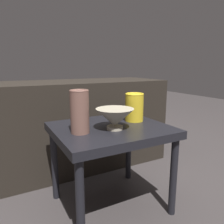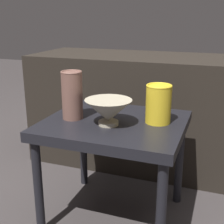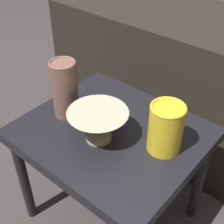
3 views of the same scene
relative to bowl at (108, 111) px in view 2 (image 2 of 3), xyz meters
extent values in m
plane|color=#383333|center=(0.01, 0.06, -0.50)|extent=(8.00, 8.00, 0.00)
cube|color=black|center=(0.01, 0.06, -0.08)|extent=(0.56, 0.49, 0.04)
cylinder|color=black|center=(-0.24, -0.15, -0.30)|extent=(0.04, 0.04, 0.41)
cylinder|color=black|center=(0.25, -0.15, -0.30)|extent=(0.04, 0.04, 0.41)
cylinder|color=black|center=(-0.24, 0.26, -0.30)|extent=(0.04, 0.04, 0.41)
cylinder|color=black|center=(0.25, 0.26, -0.30)|extent=(0.04, 0.04, 0.41)
cube|color=black|center=(0.01, 0.65, -0.19)|extent=(1.35, 0.50, 0.64)
cylinder|color=#B2A88E|center=(0.00, 0.00, -0.05)|extent=(0.08, 0.08, 0.02)
cone|color=#B2A88E|center=(0.00, 0.00, 0.00)|extent=(0.18, 0.18, 0.09)
cylinder|color=brown|center=(-0.17, 0.02, 0.04)|extent=(0.08, 0.08, 0.19)
torus|color=brown|center=(-0.17, 0.02, 0.14)|extent=(0.09, 0.09, 0.01)
cylinder|color=gold|center=(0.17, 0.09, 0.02)|extent=(0.10, 0.10, 0.15)
torus|color=gold|center=(0.17, 0.09, 0.09)|extent=(0.10, 0.10, 0.01)
camera|label=1|loc=(-0.49, -0.89, 0.25)|focal=35.00mm
camera|label=2|loc=(0.41, -1.07, 0.36)|focal=50.00mm
camera|label=3|loc=(0.49, -0.52, 0.60)|focal=50.00mm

